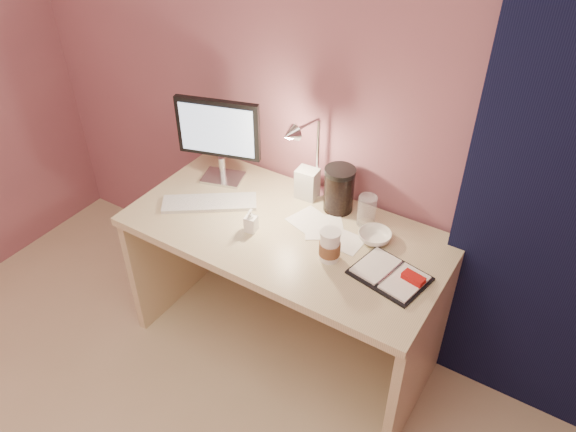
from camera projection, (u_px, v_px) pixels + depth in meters
The scene contains 15 objects.
room at pixel (561, 183), 1.98m from camera, with size 3.50×3.50×3.50m.
desk at pixel (295, 258), 2.61m from camera, with size 1.40×0.70×0.73m.
monitor at pixel (219, 133), 2.58m from camera, with size 0.39×0.19×0.42m.
keyboard at pixel (210, 203), 2.56m from camera, with size 0.43×0.13×0.02m, color white.
planner at pixel (392, 275), 2.18m from camera, with size 0.31×0.26×0.04m.
paper_a at pixel (347, 242), 2.35m from camera, with size 0.13×0.13×0.00m, color white.
paper_b at pixel (309, 220), 2.47m from camera, with size 0.16×0.16×0.00m, color white.
paper_c at pixel (324, 227), 2.43m from camera, with size 0.17×0.17×0.00m, color white.
coffee_cup at pixel (330, 246), 2.23m from camera, with size 0.09×0.09×0.14m.
clear_cup at pixel (367, 210), 2.41m from camera, with size 0.08×0.08×0.14m, color white.
bowl at pixel (375, 237), 2.34m from camera, with size 0.14×0.14×0.04m, color white.
lotion_bottle at pixel (251, 220), 2.38m from camera, with size 0.05×0.05×0.11m, color white.
dark_jar at pixel (339, 191), 2.48m from camera, with size 0.13×0.13×0.19m, color black.
product_box at pixel (307, 183), 2.57m from camera, with size 0.10×0.08×0.15m, color silver.
desk_lamp at pixel (312, 157), 2.40m from camera, with size 0.14×0.26×0.41m.
Camera 1 is at (1.01, -0.21, 2.25)m, focal length 35.00 mm.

